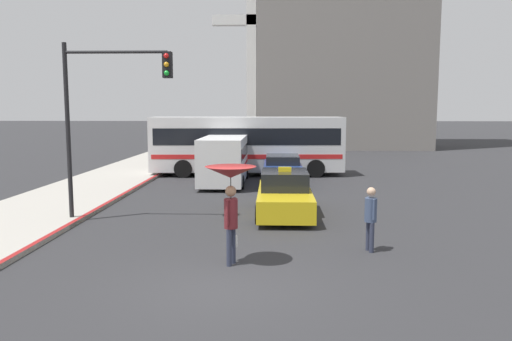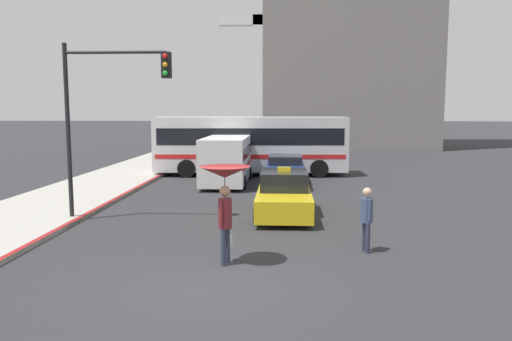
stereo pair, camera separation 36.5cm
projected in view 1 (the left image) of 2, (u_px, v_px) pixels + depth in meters
The scene contains 9 objects.
ground_plane at pixel (221, 284), 10.34m from camera, with size 300.00×300.00×0.00m, color #2D2D30.
taxi at pixel (285, 195), 17.17m from camera, with size 1.91×4.74×1.65m.
sedan_red at pixel (283, 170), 24.23m from camera, with size 1.91×4.77×1.38m.
ambulance_van at pixel (224, 158), 24.28m from camera, with size 2.11×5.80×2.28m.
city_bus at pixel (247, 143), 27.50m from camera, with size 10.55×3.08×3.19m.
pedestrian_with_umbrella at pixel (231, 184), 11.39m from camera, with size 1.18×1.18×2.31m.
pedestrian_man at pixel (371, 214), 12.60m from camera, with size 0.36×0.46×1.65m.
traffic_light at pixel (109, 99), 15.63m from camera, with size 3.44×0.38×5.67m.
monument_cross at pixel (252, 48), 45.57m from camera, with size 7.13×0.90×16.20m.
Camera 1 is at (1.07, -9.95, 3.59)m, focal length 35.00 mm.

